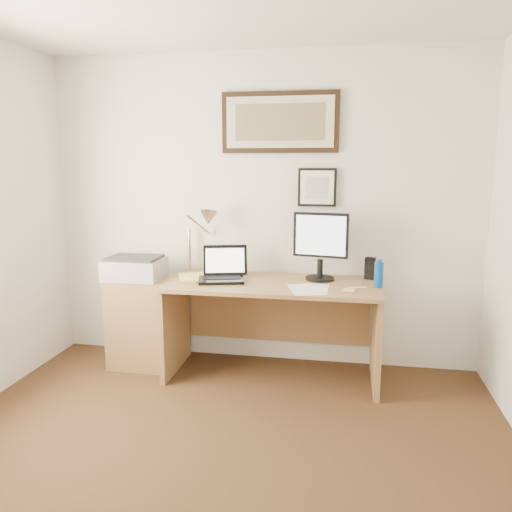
% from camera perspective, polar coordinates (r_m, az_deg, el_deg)
% --- Properties ---
extents(wall_back, '(3.50, 0.02, 2.50)m').
position_cam_1_polar(wall_back, '(4.07, 0.60, 5.12)').
color(wall_back, white).
rests_on(wall_back, ground).
extents(side_cabinet, '(0.50, 0.40, 0.73)m').
position_cam_1_polar(side_cabinet, '(4.21, -12.73, -7.31)').
color(side_cabinet, olive).
rests_on(side_cabinet, floor).
extents(water_bottle, '(0.07, 0.07, 0.19)m').
position_cam_1_polar(water_bottle, '(3.71, 13.85, -2.10)').
color(water_bottle, '#0B4298').
rests_on(water_bottle, desk).
extents(bottle_cap, '(0.03, 0.03, 0.02)m').
position_cam_1_polar(bottle_cap, '(3.69, 13.92, -0.54)').
color(bottle_cap, '#0B4298').
rests_on(bottle_cap, water_bottle).
extents(speaker, '(0.09, 0.08, 0.17)m').
position_cam_1_polar(speaker, '(3.96, 12.89, -1.38)').
color(speaker, black).
rests_on(speaker, desk).
extents(paper_sheet_a, '(0.31, 0.38, 0.00)m').
position_cam_1_polar(paper_sheet_a, '(3.58, 5.80, -3.83)').
color(paper_sheet_a, white).
rests_on(paper_sheet_a, desk).
extents(paper_sheet_b, '(0.21, 0.29, 0.00)m').
position_cam_1_polar(paper_sheet_b, '(3.60, 6.67, -3.72)').
color(paper_sheet_b, white).
rests_on(paper_sheet_b, desk).
extents(sticky_pad, '(0.09, 0.09, 0.01)m').
position_cam_1_polar(sticky_pad, '(3.57, 10.61, -3.88)').
color(sticky_pad, '#DDC268').
rests_on(sticky_pad, desk).
extents(marker_pen, '(0.14, 0.06, 0.02)m').
position_cam_1_polar(marker_pen, '(3.65, 11.54, -3.60)').
color(marker_pen, white).
rests_on(marker_pen, desk).
extents(book, '(0.30, 0.34, 0.02)m').
position_cam_1_polar(book, '(3.91, -8.76, -2.52)').
color(book, '#EEDA70').
rests_on(book, desk).
extents(desk, '(1.60, 0.70, 0.75)m').
position_cam_1_polar(desk, '(3.92, 2.06, -6.10)').
color(desk, olive).
rests_on(desk, floor).
extents(laptop, '(0.39, 0.37, 0.26)m').
position_cam_1_polar(laptop, '(3.84, -3.82, -1.93)').
color(laptop, black).
rests_on(laptop, desk).
extents(lcd_monitor, '(0.42, 0.22, 0.52)m').
position_cam_1_polar(lcd_monitor, '(3.82, 7.38, 1.50)').
color(lcd_monitor, black).
rests_on(lcd_monitor, desk).
extents(printer, '(0.44, 0.34, 0.18)m').
position_cam_1_polar(printer, '(4.07, -13.69, -1.33)').
color(printer, '#A9A9AC').
rests_on(printer, side_cabinet).
extents(desk_lamp, '(0.29, 0.27, 0.53)m').
position_cam_1_polar(desk_lamp, '(3.99, -5.67, 4.04)').
color(desk_lamp, silver).
rests_on(desk_lamp, desk).
extents(picture_large, '(0.92, 0.04, 0.47)m').
position_cam_1_polar(picture_large, '(4.02, 2.74, 15.03)').
color(picture_large, black).
rests_on(picture_large, wall_back).
extents(picture_small, '(0.30, 0.03, 0.30)m').
position_cam_1_polar(picture_small, '(3.98, 7.00, 7.80)').
color(picture_small, black).
rests_on(picture_small, wall_back).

